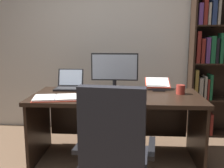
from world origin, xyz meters
The scene contains 13 objects.
wall_back centered at (0.00, 1.95, 1.45)m, with size 5.66×0.12×2.90m, color beige.
desk centered at (0.08, 0.93, 0.55)m, with size 1.81×0.81×0.74m.
bookshelf centered at (1.37, 1.72, 0.97)m, with size 0.87×0.30×2.00m.
office_chair centered at (0.11, -0.02, 0.43)m, with size 0.65×0.60×1.02m.
monitor centered at (0.05, 1.12, 0.96)m, with size 0.55×0.16×0.43m.
laptop centered at (-0.49, 1.13, 0.79)m, with size 0.31×0.29×0.23m.
keyboard centered at (0.05, 0.67, 0.75)m, with size 0.42×0.15×0.02m, color black.
computer_mouse centered at (0.35, 0.67, 0.76)m, with size 0.06×0.10×0.04m, color black.
reading_stand_with_book centered at (0.56, 1.19, 0.80)m, with size 0.29×0.27×0.12m.
open_binder centered at (-0.52, 0.62, 0.75)m, with size 0.49×0.36×0.02m.
notepad centered at (-0.24, 0.80, 0.75)m, with size 0.15×0.21×0.01m, color white.
pen centered at (-0.22, 0.80, 0.76)m, with size 0.01×0.01×0.14m, color navy.
coffee_mug centered at (0.78, 0.93, 0.79)m, with size 0.10×0.10×0.10m, color maroon.
Camera 1 is at (0.21, -1.88, 1.36)m, focal length 41.83 mm.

